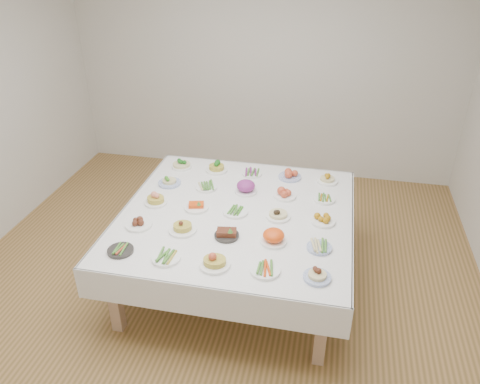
% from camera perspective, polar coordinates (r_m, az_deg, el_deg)
% --- Properties ---
extents(room_envelope, '(5.02, 5.02, 2.81)m').
position_cam_1_polar(room_envelope, '(3.66, -3.49, 11.44)').
color(room_envelope, '#9F7342').
rests_on(room_envelope, ground).
extents(display_table, '(2.05, 2.05, 0.75)m').
position_cam_1_polar(display_table, '(4.21, -0.43, -3.36)').
color(display_table, white).
rests_on(display_table, ground).
extents(dish_0, '(0.20, 0.20, 0.05)m').
position_cam_1_polar(dish_0, '(3.80, -14.37, -6.85)').
color(dish_0, '#2B2926').
rests_on(dish_0, display_table).
extents(dish_1, '(0.22, 0.22, 0.05)m').
position_cam_1_polar(dish_1, '(3.65, -8.99, -7.81)').
color(dish_1, white).
rests_on(dish_1, display_table).
extents(dish_2, '(0.23, 0.23, 0.15)m').
position_cam_1_polar(dish_2, '(3.52, -3.12, -8.10)').
color(dish_2, white).
rests_on(dish_2, display_table).
extents(dish_3, '(0.22, 0.22, 0.05)m').
position_cam_1_polar(dish_3, '(3.50, 3.08, -9.34)').
color(dish_3, white).
rests_on(dish_3, display_table).
extents(dish_4, '(0.20, 0.20, 0.11)m').
position_cam_1_polar(dish_4, '(3.46, 9.42, -9.79)').
color(dish_4, '#4C66B2').
rests_on(dish_4, display_table).
extents(dish_5, '(0.22, 0.22, 0.09)m').
position_cam_1_polar(dish_5, '(4.06, -12.26, -3.63)').
color(dish_5, white).
rests_on(dish_5, display_table).
extents(dish_6, '(0.23, 0.23, 0.13)m').
position_cam_1_polar(dish_6, '(3.93, -7.03, -4.07)').
color(dish_6, white).
rests_on(dish_6, display_table).
extents(dish_7, '(0.20, 0.20, 0.09)m').
position_cam_1_polar(dish_7, '(3.84, -1.64, -5.00)').
color(dish_7, '#2B2926').
rests_on(dish_7, display_table).
extents(dish_8, '(0.24, 0.24, 0.14)m').
position_cam_1_polar(dish_8, '(3.77, 4.12, -5.28)').
color(dish_8, white).
rests_on(dish_8, display_table).
extents(dish_9, '(0.20, 0.20, 0.05)m').
position_cam_1_polar(dish_9, '(3.76, 9.64, -6.57)').
color(dish_9, '#4C66B2').
rests_on(dish_9, display_table).
extents(dish_10, '(0.22, 0.21, 0.13)m').
position_cam_1_polar(dish_10, '(4.35, -10.27, -0.69)').
color(dish_10, white).
rests_on(dish_10, display_table).
extents(dish_11, '(0.22, 0.22, 0.09)m').
position_cam_1_polar(dish_11, '(4.23, -5.35, -1.63)').
color(dish_11, white).
rests_on(dish_11, display_table).
extents(dish_12, '(0.22, 0.22, 0.05)m').
position_cam_1_polar(dish_12, '(4.15, -0.57, -2.35)').
color(dish_12, white).
rests_on(dish_12, display_table).
extents(dish_13, '(0.21, 0.21, 0.11)m').
position_cam_1_polar(dish_13, '(4.09, 4.68, -2.51)').
color(dish_13, white).
rests_on(dish_13, display_table).
extents(dish_14, '(0.21, 0.21, 0.09)m').
position_cam_1_polar(dish_14, '(4.08, 10.12, -3.19)').
color(dish_14, white).
rests_on(dish_14, display_table).
extents(dish_15, '(0.22, 0.22, 0.12)m').
position_cam_1_polar(dish_15, '(4.66, -8.62, 1.55)').
color(dish_15, '#4C66B2').
rests_on(dish_15, display_table).
extents(dish_16, '(0.21, 0.21, 0.05)m').
position_cam_1_polar(dish_16, '(4.55, -4.12, 0.66)').
color(dish_16, white).
rests_on(dish_16, display_table).
extents(dish_17, '(0.21, 0.21, 0.13)m').
position_cam_1_polar(dish_17, '(4.46, 0.72, 0.62)').
color(dish_17, white).
rests_on(dish_17, display_table).
extents(dish_18, '(0.21, 0.21, 0.10)m').
position_cam_1_polar(dish_18, '(4.41, 5.49, -0.09)').
color(dish_18, white).
rests_on(dish_18, display_table).
extents(dish_19, '(0.20, 0.20, 0.05)m').
position_cam_1_polar(dish_19, '(4.42, 10.23, -0.81)').
color(dish_19, white).
rests_on(dish_19, display_table).
extents(dish_20, '(0.21, 0.21, 0.12)m').
position_cam_1_polar(dish_20, '(4.97, -7.15, 3.58)').
color(dish_20, white).
rests_on(dish_20, display_table).
extents(dish_21, '(0.22, 0.22, 0.13)m').
position_cam_1_polar(dish_21, '(4.86, -2.88, 3.22)').
color(dish_21, white).
rests_on(dish_21, display_table).
extents(dish_22, '(0.20, 0.20, 0.05)m').
position_cam_1_polar(dish_22, '(4.80, 1.47, 2.36)').
color(dish_22, white).
rests_on(dish_22, display_table).
extents(dish_23, '(0.23, 0.23, 0.11)m').
position_cam_1_polar(dish_23, '(4.75, 6.10, 2.22)').
color(dish_23, '#4C66B2').
rests_on(dish_23, display_table).
extents(dish_24, '(0.21, 0.21, 0.12)m').
position_cam_1_polar(dish_24, '(4.72, 10.62, 1.79)').
color(dish_24, white).
rests_on(dish_24, display_table).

